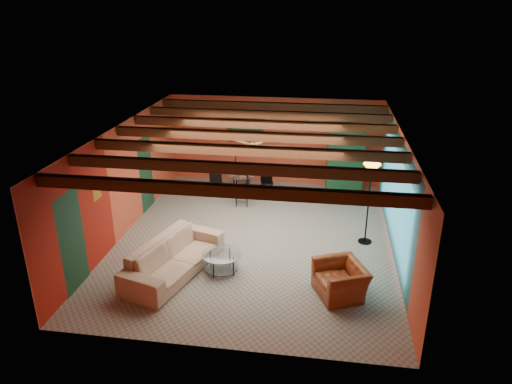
% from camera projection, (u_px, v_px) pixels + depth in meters
% --- Properties ---
extents(room, '(6.52, 8.01, 2.71)m').
position_uv_depth(room, '(255.00, 144.00, 10.89)').
color(room, gray).
rests_on(room, ground).
extents(sofa, '(1.71, 2.77, 0.76)m').
position_uv_depth(sofa, '(174.00, 257.00, 10.09)').
color(sofa, tan).
rests_on(sofa, ground).
extents(armchair, '(1.20, 1.26, 0.65)m').
position_uv_depth(armchair, '(340.00, 280.00, 9.37)').
color(armchair, maroon).
rests_on(armchair, ground).
extents(coffee_table, '(1.10, 1.10, 0.44)m').
position_uv_depth(coffee_table, '(222.00, 263.00, 10.19)').
color(coffee_table, white).
rests_on(coffee_table, ground).
extents(dining_table, '(2.09, 2.09, 0.93)m').
position_uv_depth(dining_table, '(241.00, 180.00, 14.10)').
color(dining_table, silver).
rests_on(dining_table, ground).
extents(armoire, '(1.13, 0.69, 1.85)m').
position_uv_depth(armoire, '(345.00, 160.00, 14.42)').
color(armoire, maroon).
rests_on(armoire, ground).
extents(floor_lamp, '(0.44, 0.44, 1.99)m').
position_uv_depth(floor_lamp, '(368.00, 204.00, 11.15)').
color(floor_lamp, black).
rests_on(floor_lamp, ground).
extents(ceiling_fan, '(1.50, 1.50, 0.44)m').
position_uv_depth(ceiling_fan, '(255.00, 146.00, 10.79)').
color(ceiling_fan, '#472614').
rests_on(ceiling_fan, ceiling).
extents(painting, '(1.05, 0.03, 0.65)m').
position_uv_depth(painting, '(245.00, 131.00, 14.81)').
color(painting, black).
rests_on(painting, wall_back).
extents(potted_plant, '(0.51, 0.46, 0.52)m').
position_uv_depth(potted_plant, '(348.00, 122.00, 13.97)').
color(potted_plant, '#26661E').
rests_on(potted_plant, armoire).
extents(vase, '(0.22, 0.22, 0.18)m').
position_uv_depth(vase, '(241.00, 162.00, 13.90)').
color(vase, orange).
rests_on(vase, dining_table).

